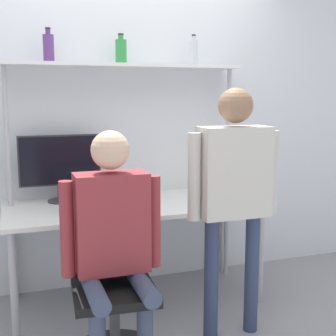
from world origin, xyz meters
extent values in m
plane|color=gray|center=(0.00, 0.00, 0.00)|extent=(12.00, 12.00, 0.00)
cube|color=silver|center=(0.00, 0.84, 1.35)|extent=(8.00, 0.06, 2.70)
cube|color=silver|center=(0.00, 0.41, 0.73)|extent=(1.85, 0.79, 0.03)
cylinder|color=#A5A5AA|center=(-0.87, 0.08, 0.36)|extent=(0.05, 0.05, 0.71)
cylinder|color=#A5A5AA|center=(0.87, 0.08, 0.36)|extent=(0.05, 0.05, 0.71)
cylinder|color=#A5A5AA|center=(-0.87, 0.75, 0.36)|extent=(0.05, 0.05, 0.71)
cylinder|color=#A5A5AA|center=(0.87, 0.75, 0.36)|extent=(0.05, 0.05, 0.71)
cube|color=white|center=(0.00, 0.64, 1.75)|extent=(1.76, 0.31, 0.02)
cylinder|color=#B2B2B7|center=(-0.86, 0.64, 0.88)|extent=(0.04, 0.04, 1.76)
cylinder|color=#B2B2B7|center=(0.86, 0.64, 0.88)|extent=(0.04, 0.04, 1.76)
cylinder|color=#333338|center=(-0.50, 0.66, 0.75)|extent=(0.21, 0.21, 0.01)
cylinder|color=#333338|center=(-0.50, 0.66, 0.82)|extent=(0.06, 0.06, 0.12)
cube|color=#333338|center=(-0.50, 0.67, 1.06)|extent=(0.60, 0.01, 0.38)
cube|color=black|center=(-0.50, 0.66, 1.06)|extent=(0.58, 0.02, 0.35)
cube|color=#BCBCC1|center=(-0.37, 0.21, 0.75)|extent=(0.30, 0.21, 0.01)
cube|color=black|center=(-0.37, 0.20, 0.76)|extent=(0.25, 0.11, 0.00)
cube|color=#BCBCC1|center=(-0.37, 0.28, 0.85)|extent=(0.30, 0.08, 0.20)
cube|color=navy|center=(-0.37, 0.27, 0.85)|extent=(0.26, 0.06, 0.17)
cube|color=black|center=(-0.10, 0.18, 0.75)|extent=(0.07, 0.15, 0.01)
cube|color=black|center=(-0.10, 0.18, 0.75)|extent=(0.06, 0.13, 0.00)
cylinder|color=#4C4C51|center=(-0.33, -0.37, 0.24)|extent=(0.06, 0.06, 0.35)
cube|color=black|center=(-0.33, -0.37, 0.44)|extent=(0.49, 0.49, 0.05)
cube|color=black|center=(-0.31, -0.16, 0.69)|extent=(0.42, 0.07, 0.45)
cylinder|color=#38425B|center=(-0.20, -0.54, 0.23)|extent=(0.09, 0.09, 0.46)
cylinder|color=#38425B|center=(-0.46, -0.51, 0.51)|extent=(0.10, 0.38, 0.10)
cylinder|color=#38425B|center=(-0.20, -0.51, 0.51)|extent=(0.10, 0.38, 0.10)
cube|color=maroon|center=(-0.33, -0.34, 0.83)|extent=(0.40, 0.20, 0.56)
cylinder|color=maroon|center=(-0.58, -0.34, 0.82)|extent=(0.08, 0.08, 0.53)
cylinder|color=maroon|center=(-0.08, -0.34, 0.82)|extent=(0.08, 0.08, 0.53)
sphere|color=#D8AD8C|center=(-0.33, -0.34, 1.24)|extent=(0.21, 0.21, 0.21)
cylinder|color=#2D3856|center=(0.31, -0.28, 0.39)|extent=(0.09, 0.09, 0.79)
cylinder|color=#2D3856|center=(0.59, -0.28, 0.39)|extent=(0.09, 0.09, 0.79)
cube|color=beige|center=(0.45, -0.28, 1.07)|extent=(0.44, 0.20, 0.56)
cylinder|color=beige|center=(0.19, -0.28, 1.05)|extent=(0.08, 0.08, 0.53)
cylinder|color=beige|center=(0.72, -0.28, 1.05)|extent=(0.08, 0.08, 0.53)
sphere|color=#8C664C|center=(0.45, -0.28, 1.47)|extent=(0.21, 0.21, 0.21)
cylinder|color=#593372|center=(-0.55, 0.64, 1.86)|extent=(0.08, 0.08, 0.19)
cylinder|color=#593372|center=(-0.55, 0.64, 1.97)|extent=(0.03, 0.03, 0.04)
cylinder|color=black|center=(-0.55, 0.64, 1.99)|extent=(0.04, 0.04, 0.01)
cylinder|color=#2D8C3F|center=(-0.03, 0.64, 1.85)|extent=(0.08, 0.08, 0.17)
cylinder|color=#2D8C3F|center=(-0.03, 0.64, 1.95)|extent=(0.04, 0.04, 0.03)
cylinder|color=black|center=(-0.03, 0.64, 1.97)|extent=(0.04, 0.04, 0.01)
cylinder|color=silver|center=(0.55, 0.64, 1.85)|extent=(0.06, 0.06, 0.19)
cylinder|color=silver|center=(0.55, 0.64, 1.96)|extent=(0.03, 0.03, 0.04)
cylinder|color=black|center=(0.55, 0.64, 1.99)|extent=(0.03, 0.03, 0.01)
camera|label=1|loc=(-0.85, -2.83, 1.55)|focal=50.00mm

